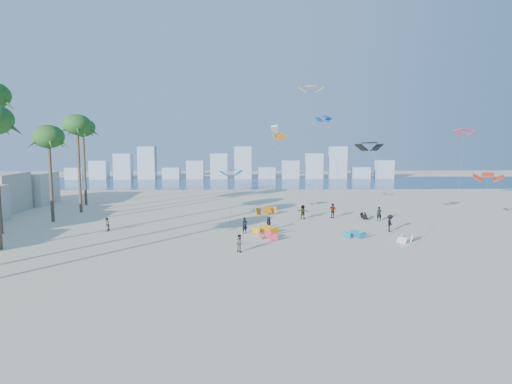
{
  "coord_description": "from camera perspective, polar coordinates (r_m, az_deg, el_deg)",
  "views": [
    {
      "loc": [
        1.7,
        -31.51,
        10.27
      ],
      "look_at": [
        3.0,
        16.0,
        4.5
      ],
      "focal_mm": 30.6,
      "sensor_mm": 36.0,
      "label": 1
    }
  ],
  "objects": [
    {
      "name": "ground",
      "position": [
        33.19,
        -4.51,
        -11.13
      ],
      "size": [
        220.0,
        220.0,
        0.0
      ],
      "primitive_type": "plane",
      "color": "beige",
      "rests_on": "ground"
    },
    {
      "name": "palm_row",
      "position": [
        53.22,
        -28.18,
        7.74
      ],
      "size": [
        8.56,
        44.8,
        16.29
      ],
      "color": "brown",
      "rests_on": "ground"
    },
    {
      "name": "grounded_kites",
      "position": [
        51.15,
        6.6,
        -4.2
      ],
      "size": [
        16.64,
        18.6,
        1.04
      ],
      "color": "orange",
      "rests_on": "ground"
    },
    {
      "name": "kitesurfer_near",
      "position": [
        47.89,
        -1.48,
        -4.38
      ],
      "size": [
        0.77,
        0.68,
        1.78
      ],
      "primitive_type": "imported",
      "rotation": [
        0.0,
        0.0,
        0.48
      ],
      "color": "black",
      "rests_on": "ground"
    },
    {
      "name": "flying_kites",
      "position": [
        56.54,
        10.67,
        8.36
      ],
      "size": [
        34.17,
        26.82,
        18.66
      ],
      "color": "#0C7391",
      "rests_on": "ground"
    },
    {
      "name": "kitesurfers_far",
      "position": [
        53.24,
        7.63,
        -3.27
      ],
      "size": [
        33.16,
        10.06,
        1.93
      ],
      "color": "black",
      "rests_on": "ground"
    },
    {
      "name": "kitesurfer_mid",
      "position": [
        40.16,
        -2.19,
        -6.7
      ],
      "size": [
        0.99,
        1.0,
        1.63
      ],
      "primitive_type": "imported",
      "rotation": [
        0.0,
        0.0,
        2.32
      ],
      "color": "gray",
      "rests_on": "ground"
    },
    {
      "name": "distant_skyline",
      "position": [
        113.78,
        -3.02,
        3.29
      ],
      "size": [
        85.0,
        3.0,
        8.4
      ],
      "color": "#9EADBF",
      "rests_on": "ground"
    },
    {
      "name": "ocean",
      "position": [
        104.04,
        -2.49,
        1.25
      ],
      "size": [
        220.0,
        220.0,
        0.0
      ],
      "primitive_type": "plane",
      "color": "navy",
      "rests_on": "ground"
    }
  ]
}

